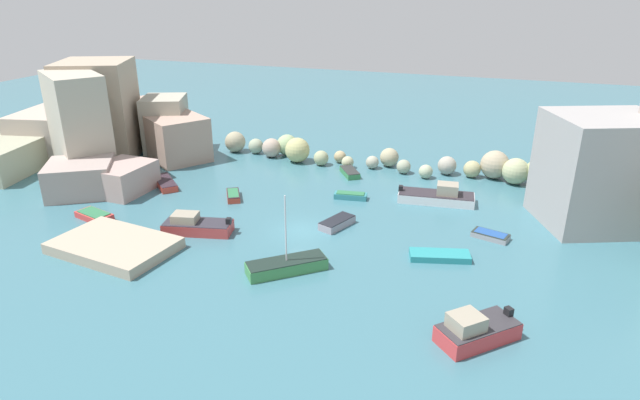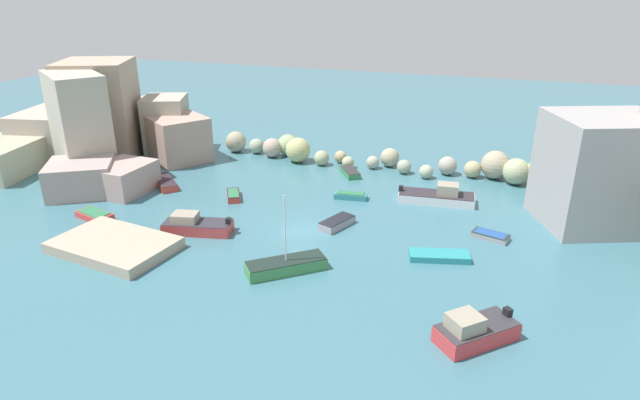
{
  "view_description": "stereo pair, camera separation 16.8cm",
  "coord_description": "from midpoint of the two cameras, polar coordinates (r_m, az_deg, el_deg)",
  "views": [
    {
      "loc": [
        14.0,
        -35.39,
        18.17
      ],
      "look_at": [
        0.0,
        4.25,
        1.0
      ],
      "focal_mm": 30.08,
      "sensor_mm": 36.0,
      "label": 1
    },
    {
      "loc": [
        14.16,
        -35.33,
        18.17
      ],
      "look_at": [
        0.0,
        4.25,
        1.0
      ],
      "focal_mm": 30.08,
      "sensor_mm": 36.0,
      "label": 2
    }
  ],
  "objects": [
    {
      "name": "moored_boat_8",
      "position": [
        30.96,
        16.07,
        -13.16
      ],
      "size": [
        4.61,
        4.61,
        1.85
      ],
      "rotation": [
        0.0,
        0.0,
        3.93
      ],
      "color": "#C83A3C",
      "rests_on": "cove_water"
    },
    {
      "name": "moored_boat_10",
      "position": [
        54.28,
        3.1,
        2.96
      ],
      "size": [
        2.76,
        3.26,
        0.59
      ],
      "rotation": [
        0.0,
        0.0,
        5.3
      ],
      "color": "#368048",
      "rests_on": "cove_water"
    },
    {
      "name": "moored_boat_5",
      "position": [
        42.82,
        1.72,
        -2.43
      ],
      "size": [
        2.39,
        3.43,
        0.64
      ],
      "rotation": [
        0.0,
        0.0,
        1.2
      ],
      "color": "gray",
      "rests_on": "cove_water"
    },
    {
      "name": "moored_boat_6",
      "position": [
        42.83,
        -13.17,
        -2.66
      ],
      "size": [
        5.59,
        3.13,
        1.55
      ],
      "rotation": [
        0.0,
        0.0,
        3.37
      ],
      "color": "#BD3E3C",
      "rests_on": "cove_water"
    },
    {
      "name": "cliff_headland_left",
      "position": [
        62.14,
        -22.66,
        6.95
      ],
      "size": [
        22.46,
        22.08,
        10.53
      ],
      "color": "tan",
      "rests_on": "ground"
    },
    {
      "name": "cove_water",
      "position": [
        42.17,
        -2.04,
        -3.32
      ],
      "size": [
        160.0,
        160.0,
        0.0
      ],
      "primitive_type": "plane",
      "color": "#3C6E7C",
      "rests_on": "ground"
    },
    {
      "name": "moored_boat_11",
      "position": [
        38.92,
        12.5,
        -5.81
      ],
      "size": [
        4.45,
        2.59,
        0.47
      ],
      "rotation": [
        0.0,
        0.0,
        3.41
      ],
      "color": "teal",
      "rests_on": "cove_water"
    },
    {
      "name": "moored_boat_9",
      "position": [
        48.49,
        12.33,
        0.41
      ],
      "size": [
        6.78,
        2.9,
        1.8
      ],
      "rotation": [
        0.0,
        0.0,
        0.1
      ],
      "color": "silver",
      "rests_on": "cove_water"
    },
    {
      "name": "moored_boat_1",
      "position": [
        48.96,
        -9.31,
        0.49
      ],
      "size": [
        2.36,
        2.93,
        0.56
      ],
      "rotation": [
        0.0,
        0.0,
        5.25
      ],
      "color": "#BD3F2D",
      "rests_on": "cove_water"
    },
    {
      "name": "moored_boat_3",
      "position": [
        47.99,
        -22.98,
        -1.53
      ],
      "size": [
        3.53,
        2.38,
        0.59
      ],
      "rotation": [
        0.0,
        0.0,
        6.01
      ],
      "color": "#CD3C3A",
      "rests_on": "cove_water"
    },
    {
      "name": "moored_boat_4",
      "position": [
        48.33,
        3.16,
        0.45
      ],
      "size": [
        3.04,
        1.41,
        0.58
      ],
      "rotation": [
        0.0,
        0.0,
        3.28
      ],
      "color": "teal",
      "rests_on": "cove_water"
    },
    {
      "name": "rock_breakwater",
      "position": [
        55.87,
        8.97,
        4.24
      ],
      "size": [
        36.95,
        4.48,
        2.79
      ],
      "color": "tan",
      "rests_on": "ground"
    },
    {
      "name": "moored_boat_0",
      "position": [
        42.9,
        17.58,
        -3.6
      ],
      "size": [
        2.95,
        1.97,
        0.47
      ],
      "rotation": [
        0.0,
        0.0,
        6.0
      ],
      "color": "#94949A",
      "rests_on": "cove_water"
    },
    {
      "name": "stone_dock",
      "position": [
        41.82,
        -21.14,
        -4.54
      ],
      "size": [
        9.14,
        6.56,
        0.8
      ],
      "primitive_type": "cube",
      "rotation": [
        0.0,
        0.0,
        -0.13
      ],
      "color": "tan",
      "rests_on": "ground"
    },
    {
      "name": "moored_boat_7",
      "position": [
        53.46,
        -16.25,
        1.78
      ],
      "size": [
        4.25,
        4.11,
        0.62
      ],
      "rotation": [
        0.0,
        0.0,
        2.39
      ],
      "color": "#C23E2F",
      "rests_on": "cove_water"
    },
    {
      "name": "moored_boat_2",
      "position": [
        36.4,
        -3.7,
        -6.97
      ],
      "size": [
        5.19,
        4.8,
        5.53
      ],
      "rotation": [
        0.0,
        0.0,
        3.85
      ],
      "color": "#41894B",
      "rests_on": "cove_water"
    }
  ]
}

